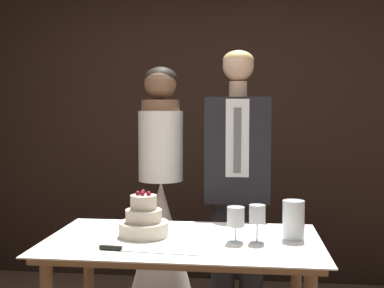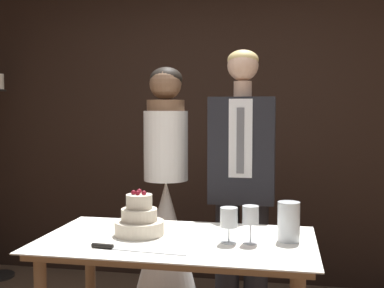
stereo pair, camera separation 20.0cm
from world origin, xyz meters
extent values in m
cube|color=black|center=(0.00, 2.13, 1.32)|extent=(4.75, 0.12, 2.63)
cube|color=brown|center=(0.09, 0.32, 0.79)|extent=(1.24, 0.67, 0.03)
cube|color=white|center=(0.09, 0.32, 0.81)|extent=(1.30, 0.73, 0.01)
cylinder|color=beige|center=(-0.11, 0.35, 0.85)|extent=(0.24, 0.24, 0.07)
cylinder|color=beige|center=(-0.11, 0.35, 0.91)|extent=(0.18, 0.18, 0.06)
cylinder|color=beige|center=(-0.11, 0.35, 0.98)|extent=(0.13, 0.13, 0.07)
sphere|color=maroon|center=(-0.09, 0.34, 1.02)|extent=(0.02, 0.02, 0.02)
sphere|color=maroon|center=(-0.12, 0.39, 1.02)|extent=(0.02, 0.02, 0.02)
sphere|color=maroon|center=(-0.14, 0.35, 1.02)|extent=(0.02, 0.02, 0.02)
sphere|color=maroon|center=(-0.11, 0.34, 1.02)|extent=(0.02, 0.02, 0.02)
cube|color=silver|center=(0.02, 0.08, 0.82)|extent=(0.34, 0.05, 0.00)
cylinder|color=black|center=(-0.20, 0.10, 0.82)|extent=(0.10, 0.03, 0.02)
cylinder|color=silver|center=(0.43, 0.30, 0.82)|extent=(0.07, 0.07, 0.00)
cylinder|color=silver|center=(0.43, 0.30, 0.86)|extent=(0.01, 0.01, 0.09)
cylinder|color=silver|center=(0.43, 0.30, 0.95)|extent=(0.08, 0.08, 0.08)
cylinder|color=maroon|center=(0.43, 0.30, 0.92)|extent=(0.06, 0.06, 0.03)
cylinder|color=silver|center=(0.33, 0.29, 0.82)|extent=(0.08, 0.08, 0.00)
cylinder|color=silver|center=(0.33, 0.29, 0.85)|extent=(0.01, 0.01, 0.07)
cylinder|color=silver|center=(0.33, 0.29, 0.93)|extent=(0.08, 0.08, 0.09)
cylinder|color=silver|center=(0.61, 0.38, 0.91)|extent=(0.10, 0.10, 0.18)
cylinder|color=silver|center=(0.61, 0.38, 0.86)|extent=(0.05, 0.05, 0.08)
sphere|color=#F9CC4C|center=(0.61, 0.38, 0.91)|extent=(0.02, 0.02, 0.02)
cone|color=white|center=(-0.16, 1.07, 0.49)|extent=(0.54, 0.54, 0.98)
cylinder|color=white|center=(-0.16, 1.07, 1.20)|extent=(0.28, 0.28, 0.44)
cylinder|color=brown|center=(-0.16, 1.07, 1.46)|extent=(0.24, 0.24, 0.07)
sphere|color=brown|center=(-0.16, 1.07, 1.59)|extent=(0.20, 0.20, 0.20)
ellipsoid|color=black|center=(-0.16, 1.08, 1.62)|extent=(0.21, 0.21, 0.15)
cylinder|color=black|center=(0.24, 1.07, 0.43)|extent=(0.15, 0.15, 0.86)
cylinder|color=black|center=(0.42, 1.07, 0.43)|extent=(0.15, 0.15, 0.86)
cube|color=black|center=(0.33, 1.07, 1.18)|extent=(0.40, 0.24, 0.65)
cube|color=white|center=(0.33, 0.94, 1.26)|extent=(0.14, 0.01, 0.46)
cube|color=slate|center=(0.33, 0.94, 1.25)|extent=(0.04, 0.01, 0.39)
cylinder|color=#DBAD8E|center=(0.33, 1.07, 1.55)|extent=(0.11, 0.11, 0.10)
sphere|color=#DBAD8E|center=(0.33, 1.07, 1.70)|extent=(0.19, 0.19, 0.19)
ellipsoid|color=#D6B770|center=(0.33, 1.07, 1.73)|extent=(0.19, 0.19, 0.12)
cylinder|color=silver|center=(-1.75, 1.77, 1.67)|extent=(0.06, 0.06, 0.13)
camera|label=1|loc=(0.38, -1.91, 1.42)|focal=45.00mm
camera|label=2|loc=(0.58, -1.88, 1.42)|focal=45.00mm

